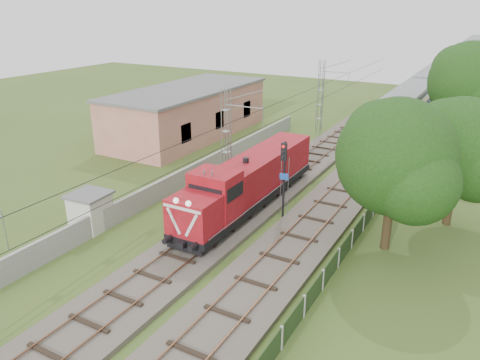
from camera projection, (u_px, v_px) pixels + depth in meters
The scene contains 14 objects.
ground at pixel (160, 276), 25.01m from camera, with size 140.00×140.00×0.00m, color #3F5520.
track_main at pixel (227, 223), 30.65m from camera, with size 4.20×70.00×0.45m.
track_side at pixel (358, 176), 38.96m from camera, with size 4.20×80.00×0.45m.
catenary at pixel (227, 141), 34.70m from camera, with size 3.31×70.00×8.00m.
boundary_wall at pixel (189, 175), 37.50m from camera, with size 0.25×40.00×1.50m, color #9E9E99.
station_building at pixel (188, 112), 50.49m from camera, with size 8.40×20.40×5.22m.
fence at pixel (323, 280), 23.59m from camera, with size 0.12×32.00×1.20m.
locomotive at pixel (249, 181), 32.39m from camera, with size 2.79×15.92×4.04m.
coach_rake at pixel (454, 62), 91.88m from camera, with size 3.28×122.56×3.79m.
signal_post at pixel (284, 167), 30.49m from camera, with size 0.59×0.46×5.36m.
relay_hut at pixel (90, 211), 29.88m from camera, with size 2.50×2.50×2.44m.
tree_a at pixel (397, 159), 25.83m from camera, with size 6.96×6.63×9.02m.
tree_b at pixel (461, 148), 29.01m from camera, with size 6.50×6.19×8.43m.
tree_c at pixel (470, 82), 45.28m from camera, with size 7.99×7.61×10.36m.
Camera 1 is at (14.26, -16.69, 13.73)m, focal length 35.00 mm.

